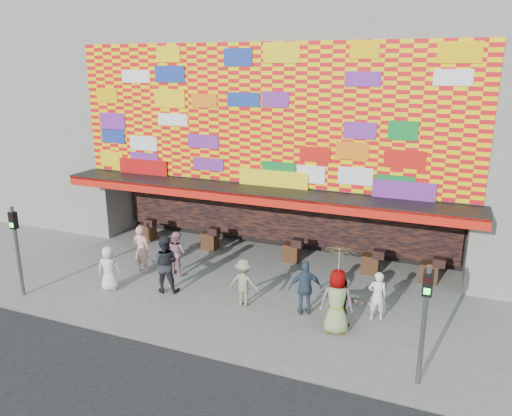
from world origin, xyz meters
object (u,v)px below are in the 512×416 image
object	(u,v)px
signal_right	(425,312)
ped_b	(141,249)
ped_h	(377,296)
ped_e	(305,288)
ped_f	(340,302)
ped_d	(244,283)
ped_c	(165,264)
ped_g	(337,301)
signal_left	(16,241)
ped_a	(109,268)
parasol	(339,262)
ped_i	(177,253)

from	to	relation	value
signal_right	ped_b	distance (m)	10.37
ped_b	ped_h	world-z (taller)	ped_b
ped_e	ped_f	size ratio (longest dim) A/B	1.13
signal_right	ped_d	world-z (taller)	signal_right
ped_c	ped_d	size ratio (longest dim) A/B	1.27
ped_g	signal_left	bearing A→B (deg)	-5.17
ped_d	signal_right	bearing A→B (deg)	154.25
signal_left	ped_f	world-z (taller)	signal_left
ped_a	signal_right	bearing A→B (deg)	144.21
signal_left	ped_e	size ratio (longest dim) A/B	1.77
ped_a	parasol	distance (m)	7.77
signal_right	ped_h	xyz separation A→B (m)	(-1.44, 2.75, -1.11)
ped_c	signal_right	bearing A→B (deg)	149.13
ped_d	ped_i	xyz separation A→B (m)	(-3.21, 1.34, 0.04)
ped_d	ped_g	size ratio (longest dim) A/B	0.81
signal_right	ped_c	world-z (taller)	signal_right
ped_e	ped_h	bearing A→B (deg)	167.97
ped_a	ped_c	bearing A→B (deg)	170.56
ped_d	ped_e	size ratio (longest dim) A/B	0.90
ped_g	ped_i	size ratio (longest dim) A/B	1.18
ped_a	ped_e	distance (m)	6.59
ped_g	ped_i	distance (m)	6.52
signal_left	ped_h	world-z (taller)	signal_left
signal_left	parasol	xyz separation A→B (m)	(10.03, 1.59, 0.26)
ped_c	parasol	xyz separation A→B (m)	(5.85, -0.43, 1.15)
ped_f	ped_h	bearing A→B (deg)	-134.74
ped_c	ped_f	world-z (taller)	ped_c
ped_d	ped_h	world-z (taller)	ped_d
signal_right	ped_g	world-z (taller)	signal_right
parasol	ped_h	bearing A→B (deg)	51.29
signal_left	ped_e	bearing A→B (deg)	14.32
ped_a	ped_f	bearing A→B (deg)	156.35
signal_right	ped_h	world-z (taller)	signal_right
ped_a	parasol	xyz separation A→B (m)	(7.65, 0.16, 1.36)
ped_b	ped_i	size ratio (longest dim) A/B	1.11
ped_e	ped_h	size ratio (longest dim) A/B	1.12
ped_f	parasol	world-z (taller)	parasol
ped_b	ped_c	distance (m)	1.95
signal_right	parasol	world-z (taller)	signal_right
signal_left	ped_d	size ratio (longest dim) A/B	1.98
signal_left	signal_right	xyz separation A→B (m)	(12.40, 0.00, 0.00)
ped_b	ped_g	bearing A→B (deg)	167.83
ped_a	parasol	bearing A→B (deg)	153.52
signal_left	ped_e	distance (m)	9.25
ped_b	ped_e	size ratio (longest dim) A/B	1.04
ped_f	ped_c	bearing A→B (deg)	4.39
ped_i	ped_d	bearing A→B (deg)	177.07
ped_f	ped_h	xyz separation A→B (m)	(0.92, 0.78, 0.00)
ped_e	parasol	xyz separation A→B (m)	(1.12, -0.69, 1.27)
signal_right	ped_e	size ratio (longest dim) A/B	1.77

